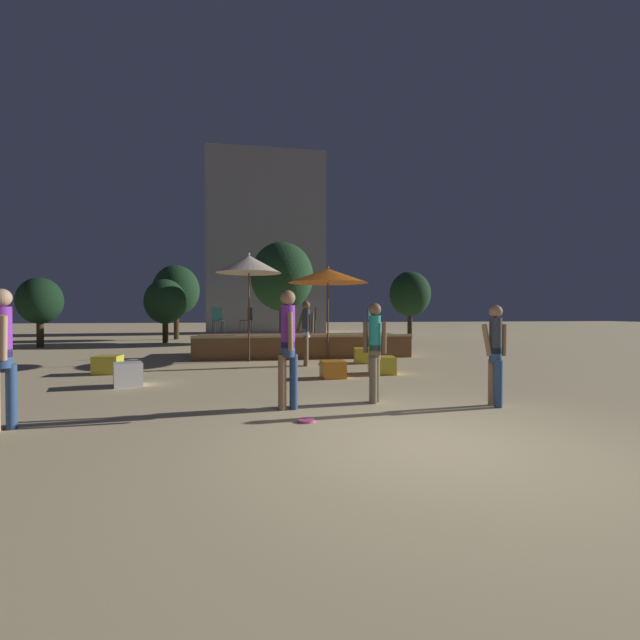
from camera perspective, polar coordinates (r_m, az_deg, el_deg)
The scene contains 25 objects.
ground_plane at distance 5.24m, azimuth 14.74°, elevation -15.86°, with size 120.00×120.00×0.00m, color #D1B784.
wooden_deck at distance 15.24m, azimuth -2.62°, elevation -3.35°, with size 7.19×2.88×0.79m.
patio_umbrella_0 at distance 13.48m, azimuth -9.47°, elevation 7.34°, with size 2.02×2.02×3.36m.
patio_umbrella_1 at distance 13.89m, azimuth 1.07°, elevation 5.90°, with size 2.59×2.59×3.01m.
cube_seat_0 at distance 9.96m, azimuth 1.73°, elevation -6.59°, with size 0.55×0.55×0.40m.
cube_seat_1 at distance 9.71m, azimuth -24.23°, elevation -6.62°, with size 0.68×0.68×0.48m.
cube_seat_2 at distance 10.73m, azimuth 8.25°, elevation -5.97°, with size 0.70×0.70×0.43m.
cube_seat_3 at distance 12.88m, azimuth 5.69°, elevation -4.73°, with size 0.58×0.58×0.45m.
cube_seat_4 at distance 11.85m, azimuth -26.45°, elevation -5.36°, with size 0.61×0.61×0.45m.
person_0 at distance 6.68m, azimuth -4.30°, elevation -3.08°, with size 0.31×0.51×1.86m.
person_1 at distance 7.25m, azimuth 7.31°, elevation -3.88°, with size 0.38×0.30×1.68m.
person_2 at distance 7.46m, azimuth 22.35°, elevation -4.03°, with size 0.45×0.29×1.64m.
person_3 at distance 6.84m, azimuth -36.66°, elevation -3.44°, with size 0.36×0.52×1.82m.
person_4 at distance 12.12m, azimuth -1.88°, elevation -1.31°, with size 0.53×0.31×1.84m.
bistro_chair_0 at distance 15.41m, azimuth 6.88°, elevation 0.33°, with size 0.47×0.47×0.90m.
bistro_chair_1 at distance 14.97m, azimuth -13.50°, elevation 0.29°, with size 0.43×0.43×0.90m.
bistro_chair_2 at distance 15.18m, azimuth -9.55°, elevation 0.32°, with size 0.46×0.46×0.90m.
bistro_chair_3 at distance 15.21m, azimuth -0.92°, elevation 0.33°, with size 0.40×0.40×0.90m.
frisbee_disc at distance 6.09m, azimuth -1.86°, elevation -13.24°, with size 0.24×0.24×0.03m.
background_tree_0 at distance 22.05m, azimuth -33.29°, elevation 2.12°, with size 1.82×1.82×3.02m.
background_tree_1 at distance 22.59m, azimuth -19.94°, elevation 2.30°, with size 2.02×2.02×3.17m.
background_tree_2 at distance 25.55m, azimuth 11.90°, elevation 3.40°, with size 2.38×2.38×3.91m.
background_tree_3 at distance 21.54m, azimuth -5.09°, elevation 5.78°, with size 3.12×3.12×5.03m.
background_tree_4 at distance 25.30m, azimuth -18.63°, elevation 3.75°, with size 2.55×2.55×4.16m.
distant_building at distance 32.84m, azimuth -7.20°, elevation 9.99°, with size 8.54×3.51×13.28m.
Camera 1 is at (-2.08, -4.56, 1.52)m, focal length 24.00 mm.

